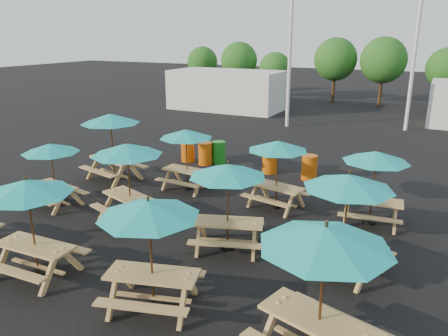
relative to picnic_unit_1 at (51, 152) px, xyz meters
The scene contains 26 objects.
ground 5.16m from the picnic_unit_1, 17.38° to the left, with size 120.00×120.00×0.00m, color black.
picnic_unit_1 is the anchor object (origin of this frame).
picnic_unit_2 2.95m from the picnic_unit_1, 91.12° to the left, with size 2.62×2.62×2.57m.
picnic_unit_3 4.44m from the picnic_unit_1, 48.58° to the right, with size 2.06×2.06×2.36m.
picnic_unit_4 2.97m from the picnic_unit_1, ahead, with size 2.58×2.58×2.41m.
picnic_unit_5 4.41m from the picnic_unit_1, 47.34° to the left, with size 1.98×1.98×2.21m.
picnic_unit_6 6.82m from the picnic_unit_1, 27.54° to the right, with size 2.47×2.47×2.36m.
picnic_unit_7 6.28m from the picnic_unit_1, ahead, with size 2.49×2.49×2.32m.
picnic_unit_8 7.11m from the picnic_unit_1, 25.22° to the left, with size 2.22×2.22×2.23m.
picnic_unit_9 9.98m from the picnic_unit_1, 18.70° to the right, with size 2.67×2.67×2.55m.
picnic_unit_10 9.17m from the picnic_unit_1, ahead, with size 2.58×2.58×2.41m.
picnic_unit_11 9.84m from the picnic_unit_1, 18.30° to the left, with size 2.07×2.07×2.23m.
waste_bin_0 6.57m from the picnic_unit_1, 79.59° to the left, with size 0.59×0.59×0.95m, color #C4570B.
waste_bin_1 6.72m from the picnic_unit_1, 71.78° to the left, with size 0.59×0.59×0.95m, color #C4570B.
waste_bin_2 7.26m from the picnic_unit_1, 69.63° to the left, with size 0.59×0.59×0.95m, color #18841B.
waste_bin_3 8.16m from the picnic_unit_1, 52.13° to the left, with size 0.59×0.59×0.95m, color #C4570B.
waste_bin_4 9.19m from the picnic_unit_1, 43.52° to the left, with size 0.59×0.59×0.95m, color #C4570B.
mast_0 16.22m from the picnic_unit_1, 80.40° to the left, with size 0.20×0.20×12.00m, color silver.
mast_1 20.12m from the picnic_unit_1, 62.42° to the left, with size 0.20×0.20×12.00m, color silver.
event_tent_0 19.74m from the picnic_unit_1, 99.88° to the left, with size 8.00×4.00×2.80m, color silver.
tree_0 28.34m from the picnic_unit_1, 109.51° to the left, with size 2.80×2.80×4.24m.
tree_1 25.90m from the picnic_unit_1, 101.45° to the left, with size 3.11×3.11×4.72m.
tree_2 25.17m from the picnic_unit_1, 94.05° to the left, with size 2.59×2.59×3.93m.
tree_3 26.36m from the picnic_unit_1, 83.76° to the left, with size 3.36×3.36×5.09m.
tree_4 26.57m from the picnic_unit_1, 75.78° to the left, with size 3.41×3.41×5.17m.
tree_5 28.30m from the picnic_unit_1, 67.47° to the left, with size 2.94×2.94×4.45m.
Camera 1 is at (6.16, -10.85, 5.37)m, focal length 35.00 mm.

